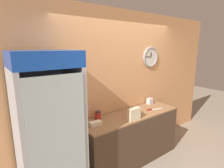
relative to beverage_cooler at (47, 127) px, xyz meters
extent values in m
cube|color=tan|center=(1.46, 0.36, 0.25)|extent=(5.20, 0.06, 2.70)
torus|color=gray|center=(2.20, 0.32, 0.76)|extent=(0.42, 0.04, 0.42)
cylinder|color=silver|center=(2.20, 0.32, 0.76)|extent=(0.34, 0.01, 0.34)
cube|color=black|center=(2.20, 0.31, 0.81)|extent=(0.02, 0.01, 0.09)
cube|color=black|center=(2.13, 0.31, 0.77)|extent=(0.15, 0.01, 0.02)
cube|color=#4C3828|center=(1.46, 0.04, -0.66)|extent=(1.89, 0.55, 0.88)
cube|color=#8E6642|center=(1.46, 0.04, -0.21)|extent=(1.89, 0.55, 0.02)
cube|color=#B2B7BC|center=(0.00, 0.29, -0.18)|extent=(0.71, 0.04, 1.85)
cube|color=#B2B7BC|center=(-0.33, -0.05, -0.18)|extent=(0.05, 0.72, 1.85)
cube|color=#B2B7BC|center=(0.33, -0.05, -0.18)|extent=(0.05, 0.72, 1.85)
cube|color=white|center=(0.00, 0.26, -0.18)|extent=(0.61, 0.02, 1.75)
cube|color=silver|center=(0.00, -0.41, -0.18)|extent=(0.61, 0.01, 1.75)
cube|color=blue|center=(0.00, -0.08, 0.84)|extent=(0.71, 0.64, 0.18)
cube|color=silver|center=(0.00, -0.07, -0.33)|extent=(0.59, 0.60, 0.01)
cube|color=silver|center=(0.00, -0.07, 0.00)|extent=(0.59, 0.60, 0.01)
cube|color=silver|center=(0.00, -0.07, 0.34)|extent=(0.59, 0.60, 0.01)
cylinder|color=navy|center=(0.22, -0.32, -0.24)|extent=(0.07, 0.07, 0.17)
cylinder|color=navy|center=(0.22, -0.32, -0.12)|extent=(0.03, 0.03, 0.07)
cylinder|color=gold|center=(-0.18, -0.32, -0.24)|extent=(0.07, 0.07, 0.18)
cylinder|color=gold|center=(-0.18, -0.32, -0.11)|extent=(0.03, 0.03, 0.08)
cylinder|color=gold|center=(0.13, -0.32, -0.25)|extent=(0.07, 0.07, 0.16)
cylinder|color=gold|center=(0.13, -0.32, -0.13)|extent=(0.03, 0.03, 0.07)
cylinder|color=#B2231E|center=(-0.09, -0.32, 0.09)|extent=(0.06, 0.06, 0.18)
cylinder|color=#B2231E|center=(-0.09, -0.32, 0.22)|extent=(0.03, 0.03, 0.08)
cube|color=beige|center=(1.33, -0.15, -0.17)|extent=(0.22, 0.10, 0.07)
cube|color=beige|center=(1.33, -0.15, -0.10)|extent=(0.22, 0.10, 0.07)
cube|color=beige|center=(1.33, -0.15, -0.04)|extent=(0.22, 0.09, 0.07)
cube|color=beige|center=(0.71, 0.02, -0.17)|extent=(0.19, 0.11, 0.07)
cube|color=silver|center=(2.03, -0.06, -0.20)|extent=(0.24, 0.11, 0.00)
cube|color=maroon|center=(1.86, -0.01, -0.19)|extent=(0.11, 0.05, 0.02)
cylinder|color=#B72D23|center=(0.87, 0.22, -0.14)|extent=(0.11, 0.11, 0.12)
cylinder|color=#262628|center=(0.87, 0.22, -0.07)|extent=(0.10, 0.10, 0.01)
cube|color=silver|center=(2.15, 0.24, -0.14)|extent=(0.11, 0.09, 0.12)
camera|label=1|loc=(-0.54, -2.08, 0.97)|focal=28.00mm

